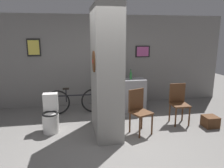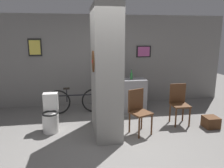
# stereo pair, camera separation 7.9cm
# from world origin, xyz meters

# --- Properties ---
(ground_plane) EXTENTS (14.00, 14.00, 0.00)m
(ground_plane) POSITION_xyz_m (0.00, 0.00, 0.00)
(ground_plane) COLOR slate
(wall_back) EXTENTS (8.00, 0.09, 2.60)m
(wall_back) POSITION_xyz_m (-0.00, 2.63, 1.30)
(wall_back) COLOR gray
(wall_back) RESTS_ON ground_plane
(pillar_center) EXTENTS (0.55, 1.26, 2.60)m
(pillar_center) POSITION_xyz_m (0.09, 0.63, 1.30)
(pillar_center) COLOR gray
(pillar_center) RESTS_ON ground_plane
(counter_shelf) EXTENTS (1.12, 0.44, 0.88)m
(counter_shelf) POSITION_xyz_m (0.78, 1.84, 0.44)
(counter_shelf) COLOR gray
(counter_shelf) RESTS_ON ground_plane
(toilet) EXTENTS (0.35, 0.51, 0.80)m
(toilet) POSITION_xyz_m (-1.08, 0.87, 0.34)
(toilet) COLOR white
(toilet) RESTS_ON ground_plane
(chair_near_pillar) EXTENTS (0.50, 0.50, 0.93)m
(chair_near_pillar) POSITION_xyz_m (0.76, 0.47, 0.51)
(chair_near_pillar) COLOR #4C2D19
(chair_near_pillar) RESTS_ON ground_plane
(chair_by_doorway) EXTENTS (0.39, 0.39, 0.93)m
(chair_by_doorway) POSITION_xyz_m (1.83, 0.81, 0.51)
(chair_by_doorway) COLOR #4C2D19
(chair_by_doorway) RESTS_ON ground_plane
(bicycle) EXTENTS (1.59, 0.42, 0.70)m
(bicycle) POSITION_xyz_m (-0.53, 1.87, 0.34)
(bicycle) COLOR black
(bicycle) RESTS_ON ground_plane
(bottle_tall) EXTENTS (0.07, 0.07, 0.28)m
(bottle_tall) POSITION_xyz_m (0.94, 1.84, 0.98)
(bottle_tall) COLOR #267233
(bottle_tall) RESTS_ON counter_shelf
(floor_crate) EXTENTS (0.31, 0.31, 0.25)m
(floor_crate) POSITION_xyz_m (2.45, 0.45, 0.12)
(floor_crate) COLOR #4C2D19
(floor_crate) RESTS_ON ground_plane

